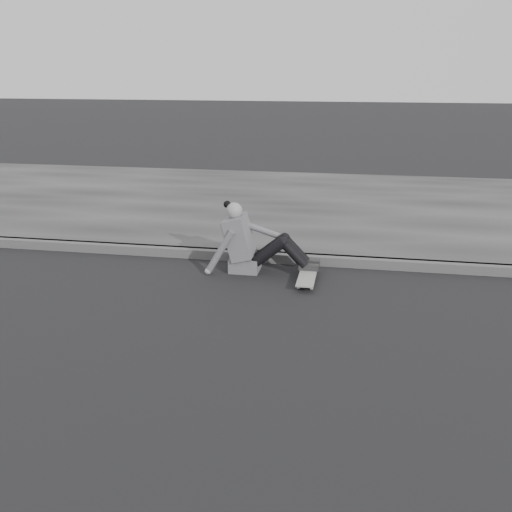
{
  "coord_description": "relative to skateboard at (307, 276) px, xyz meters",
  "views": [
    {
      "loc": [
        -1.09,
        -4.38,
        2.4
      ],
      "look_at": [
        -2.1,
        1.28,
        0.5
      ],
      "focal_mm": 40.0,
      "sensor_mm": 36.0,
      "label": 1
    }
  ],
  "objects": [
    {
      "name": "ground",
      "position": [
        1.6,
        -1.93,
        -0.07
      ],
      "size": [
        80.0,
        80.0,
        0.0
      ],
      "primitive_type": "plane",
      "color": "black",
      "rests_on": "ground"
    },
    {
      "name": "curb",
      "position": [
        1.6,
        0.65,
        -0.01
      ],
      "size": [
        24.0,
        0.16,
        0.12
      ],
      "primitive_type": "cube",
      "color": "#4B4B4B",
      "rests_on": "ground"
    },
    {
      "name": "sidewalk",
      "position": [
        1.6,
        3.67,
        -0.01
      ],
      "size": [
        24.0,
        6.0,
        0.12
      ],
      "primitive_type": "cube",
      "color": "#363636",
      "rests_on": "ground"
    },
    {
      "name": "skateboard",
      "position": [
        0.0,
        0.0,
        0.0
      ],
      "size": [
        0.2,
        0.78,
        0.09
      ],
      "color": "#A4A49E",
      "rests_on": "ground"
    },
    {
      "name": "seated_woman",
      "position": [
        -0.73,
        0.25,
        0.29
      ],
      "size": [
        1.38,
        0.46,
        0.88
      ],
      "color": "#5B5B5D",
      "rests_on": "ground"
    }
  ]
}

